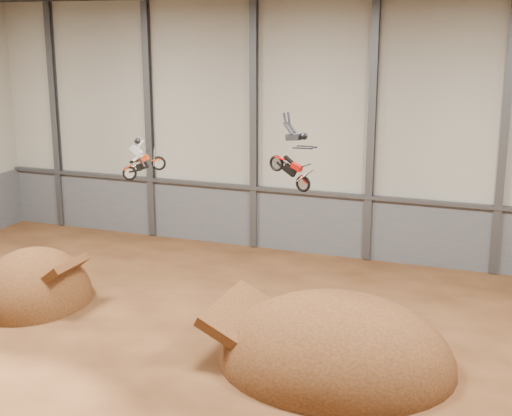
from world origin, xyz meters
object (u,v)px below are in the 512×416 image
Objects in this scene: takeoff_ramp at (34,302)px; fmx_rider_b at (287,151)px; landing_ramp at (335,363)px; fmx_rider_a at (146,155)px.

fmx_rider_b is (12.41, -0.25, 7.95)m from takeoff_ramp.
landing_ramp is (14.75, -1.13, 0.00)m from takeoff_ramp.
takeoff_ramp is at bearing 175.61° from landing_ramp.
fmx_rider_a reaches higher than landing_ramp.
fmx_rider_a is at bearing 9.63° from takeoff_ramp.
fmx_rider_a is (5.68, 0.96, 7.19)m from takeoff_ramp.
fmx_rider_b is at bearing 159.36° from landing_ramp.
fmx_rider_b reaches higher than landing_ramp.
takeoff_ramp is 14.74m from fmx_rider_b.
takeoff_ramp is 2.25× the size of fmx_rider_b.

